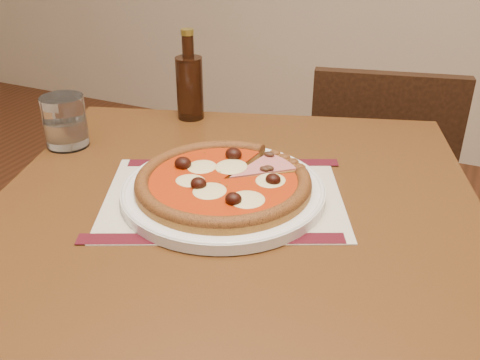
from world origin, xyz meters
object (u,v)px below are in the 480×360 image
table (235,252)px  bottle (190,84)px  plate (223,191)px  water_glass (65,122)px  chair_far (376,180)px  pizza (223,181)px

table → bottle: size_ratio=5.12×
table → plate: (-0.02, 0.00, 0.11)m
table → bottle: 0.43m
table → water_glass: bearing=171.3°
table → bottle: (-0.25, 0.30, 0.18)m
bottle → chair_far: bearing=50.3°
water_glass → table: bearing=-8.7°
water_glass → pizza: bearing=-8.6°
chair_far → plate: chair_far is taller
chair_far → plate: bearing=66.8°
table → chair_far: size_ratio=1.25×
pizza → bottle: bearing=127.8°
plate → pizza: size_ratio=1.16×
chair_far → water_glass: 0.90m
water_glass → bottle: (0.15, 0.24, 0.03)m
pizza → chair_far: bearing=79.8°
pizza → water_glass: 0.38m
plate → bottle: 0.38m
plate → chair_far: bearing=79.8°
chair_far → bottle: (-0.36, -0.43, 0.37)m
table → bottle: bottle is taller
table → water_glass: (-0.40, 0.06, 0.15)m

